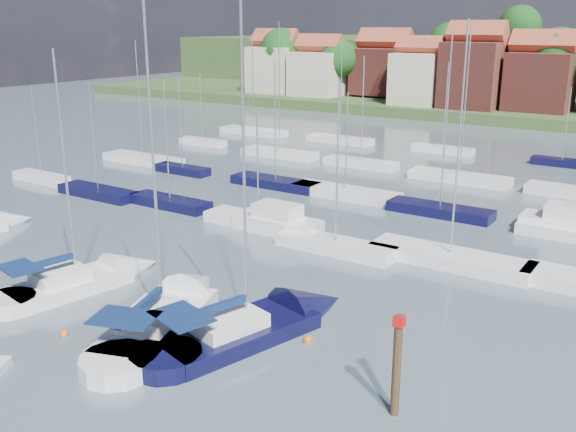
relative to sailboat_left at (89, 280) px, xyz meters
The scene contains 9 objects.
ground 36.23m from the sailboat_left, 75.79° to the left, with size 260.00×260.00×0.00m, color #475961.
sailboat_left is the anchor object (origin of this frame).
sailboat_centre 7.35m from the sailboat_left, ahead, with size 7.69×13.75×18.02m.
sailboat_navy 12.51m from the sailboat_left, ahead, with size 6.86×13.58×18.11m.
timber_piling 21.41m from the sailboat_left, ahead, with size 0.40×0.40×6.71m.
buoy_c 6.64m from the sailboat_left, 50.77° to the right, with size 0.45×0.45×0.45m, color #D85914.
buoy_d 12.18m from the sailboat_left, 32.76° to the right, with size 0.53×0.53×0.53m, color beige.
buoy_e 15.08m from the sailboat_left, ahead, with size 0.52×0.52×0.52m, color #D85914.
marina_field 32.13m from the sailboat_left, 70.36° to the left, with size 79.62×41.41×15.93m.
Camera 1 is at (21.46, -18.71, 15.42)m, focal length 40.00 mm.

